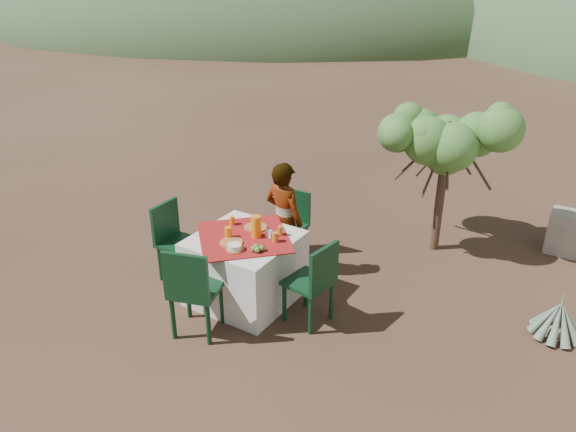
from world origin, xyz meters
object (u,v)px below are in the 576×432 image
(chair_far, at_px, (292,221))
(chair_right, at_px, (315,280))
(person, at_px, (284,220))
(shrub_tree, at_px, (452,148))
(chair_near, at_px, (192,288))
(table, at_px, (245,268))
(juice_pitcher, at_px, (256,226))
(agave, at_px, (558,320))
(chair_left, at_px, (174,237))

(chair_far, relative_size, chair_right, 0.92)
(person, height_order, shrub_tree, shrub_tree)
(chair_near, relative_size, chair_right, 1.07)
(chair_far, distance_m, chair_right, 1.46)
(shrub_tree, bearing_deg, chair_near, -115.29)
(chair_right, relative_size, shrub_tree, 0.54)
(chair_right, relative_size, person, 0.66)
(table, xyz_separation_m, shrub_tree, (1.44, 2.29, 0.98))
(chair_far, distance_m, shrub_tree, 2.13)
(person, relative_size, shrub_tree, 0.81)
(table, xyz_separation_m, chair_far, (-0.08, 1.10, 0.09))
(chair_far, bearing_deg, juice_pitcher, -81.41)
(chair_near, height_order, chair_right, chair_near)
(table, distance_m, chair_far, 1.11)
(shrub_tree, relative_size, juice_pitcher, 7.30)
(agave, bearing_deg, chair_far, 179.96)
(table, xyz_separation_m, chair_right, (0.87, -0.00, 0.13))
(table, distance_m, shrub_tree, 2.88)
(table, bearing_deg, chair_right, -0.06)
(chair_near, relative_size, shrub_tree, 0.57)
(chair_near, bearing_deg, chair_left, -56.45)
(chair_near, relative_size, agave, 1.75)
(chair_far, bearing_deg, table, -87.96)
(chair_near, height_order, agave, chair_near)
(chair_left, height_order, juice_pitcher, juice_pitcher)
(chair_near, bearing_deg, juice_pitcher, -116.31)
(shrub_tree, height_order, agave, shrub_tree)
(chair_far, height_order, shrub_tree, shrub_tree)
(chair_left, bearing_deg, shrub_tree, -47.29)
(agave, height_order, juice_pitcher, juice_pitcher)
(chair_near, distance_m, agave, 3.62)
(table, relative_size, juice_pitcher, 5.51)
(person, bearing_deg, chair_right, 148.03)
(chair_left, xyz_separation_m, juice_pitcher, (1.08, 0.13, 0.37))
(shrub_tree, bearing_deg, agave, -36.73)
(chair_left, xyz_separation_m, shrub_tree, (2.41, 2.34, 0.85))
(table, height_order, chair_near, chair_near)
(table, xyz_separation_m, juice_pitcher, (0.11, 0.08, 0.50))
(chair_near, xyz_separation_m, chair_left, (-0.94, 0.76, -0.04))
(chair_right, bearing_deg, chair_near, -39.16)
(person, bearing_deg, chair_far, -61.29)
(chair_far, xyz_separation_m, chair_right, (0.96, -1.10, 0.04))
(juice_pitcher, bearing_deg, table, -146.37)
(chair_left, xyz_separation_m, person, (1.04, 0.73, 0.19))
(juice_pitcher, bearing_deg, chair_right, -5.78)
(table, bearing_deg, person, 83.54)
(chair_left, height_order, agave, chair_left)
(table, height_order, chair_far, chair_far)
(chair_far, relative_size, person, 0.61)
(chair_right, bearing_deg, chair_left, -79.80)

